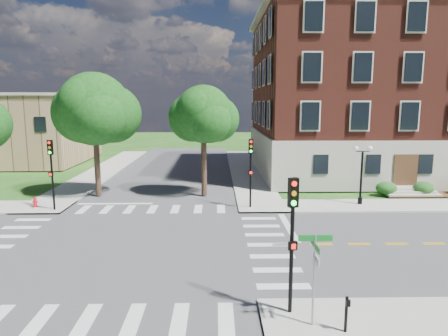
{
  "coord_description": "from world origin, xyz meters",
  "views": [
    {
      "loc": [
        4.48,
        -19.95,
        7.4
      ],
      "look_at": [
        4.98,
        5.54,
        3.2
      ],
      "focal_mm": 32.0,
      "sensor_mm": 36.0,
      "label": 1
    }
  ],
  "objects_px": {
    "twin_lamp_west": "(362,171)",
    "street_sign_pole": "(315,262)",
    "traffic_signal_nw": "(51,166)",
    "fire_hydrant": "(35,202)",
    "push_button_post": "(346,312)",
    "traffic_signal_se": "(292,228)",
    "traffic_signal_ne": "(251,164)"
  },
  "relations": [
    {
      "from": "twin_lamp_west",
      "to": "street_sign_pole",
      "type": "xyz_separation_m",
      "value": [
        -7.25,
        -15.81,
        -0.21
      ]
    },
    {
      "from": "traffic_signal_nw",
      "to": "fire_hydrant",
      "type": "height_order",
      "value": "traffic_signal_nw"
    },
    {
      "from": "street_sign_pole",
      "to": "push_button_post",
      "type": "bearing_deg",
      "value": -24.99
    },
    {
      "from": "street_sign_pole",
      "to": "twin_lamp_west",
      "type": "bearing_deg",
      "value": 65.37
    },
    {
      "from": "twin_lamp_west",
      "to": "fire_hydrant",
      "type": "bearing_deg",
      "value": -178.83
    },
    {
      "from": "twin_lamp_west",
      "to": "traffic_signal_se",
      "type": "bearing_deg",
      "value": -117.63
    },
    {
      "from": "traffic_signal_se",
      "to": "twin_lamp_west",
      "type": "distance_m",
      "value": 16.92
    },
    {
      "from": "push_button_post",
      "to": "street_sign_pole",
      "type": "bearing_deg",
      "value": 155.01
    },
    {
      "from": "traffic_signal_se",
      "to": "twin_lamp_west",
      "type": "height_order",
      "value": "traffic_signal_se"
    },
    {
      "from": "street_sign_pole",
      "to": "traffic_signal_se",
      "type": "bearing_deg",
      "value": 125.72
    },
    {
      "from": "twin_lamp_west",
      "to": "fire_hydrant",
      "type": "height_order",
      "value": "twin_lamp_west"
    },
    {
      "from": "traffic_signal_se",
      "to": "street_sign_pole",
      "type": "distance_m",
      "value": 1.34
    },
    {
      "from": "street_sign_pole",
      "to": "fire_hydrant",
      "type": "distance_m",
      "value": 22.17
    },
    {
      "from": "traffic_signal_ne",
      "to": "twin_lamp_west",
      "type": "bearing_deg",
      "value": 5.07
    },
    {
      "from": "fire_hydrant",
      "to": "traffic_signal_nw",
      "type": "bearing_deg",
      "value": -23.0
    },
    {
      "from": "traffic_signal_ne",
      "to": "street_sign_pole",
      "type": "relative_size",
      "value": 1.55
    },
    {
      "from": "traffic_signal_ne",
      "to": "traffic_signal_nw",
      "type": "distance_m",
      "value": 13.54
    },
    {
      "from": "twin_lamp_west",
      "to": "street_sign_pole",
      "type": "height_order",
      "value": "twin_lamp_west"
    },
    {
      "from": "traffic_signal_ne",
      "to": "push_button_post",
      "type": "relative_size",
      "value": 4.0
    },
    {
      "from": "fire_hydrant",
      "to": "traffic_signal_se",
      "type": "bearing_deg",
      "value": -43.47
    },
    {
      "from": "push_button_post",
      "to": "traffic_signal_ne",
      "type": "bearing_deg",
      "value": 96.41
    },
    {
      "from": "traffic_signal_ne",
      "to": "push_button_post",
      "type": "xyz_separation_m",
      "value": [
        1.75,
        -15.54,
        -2.39
      ]
    },
    {
      "from": "twin_lamp_west",
      "to": "fire_hydrant",
      "type": "relative_size",
      "value": 5.64
    },
    {
      "from": "traffic_signal_ne",
      "to": "street_sign_pole",
      "type": "height_order",
      "value": "traffic_signal_ne"
    },
    {
      "from": "traffic_signal_nw",
      "to": "traffic_signal_se",
      "type": "bearing_deg",
      "value": -45.24
    },
    {
      "from": "traffic_signal_ne",
      "to": "twin_lamp_west",
      "type": "relative_size",
      "value": 1.13
    },
    {
      "from": "traffic_signal_ne",
      "to": "push_button_post",
      "type": "bearing_deg",
      "value": -83.59
    },
    {
      "from": "traffic_signal_se",
      "to": "fire_hydrant",
      "type": "height_order",
      "value": "traffic_signal_se"
    },
    {
      "from": "push_button_post",
      "to": "fire_hydrant",
      "type": "bearing_deg",
      "value": 136.89
    },
    {
      "from": "traffic_signal_nw",
      "to": "fire_hydrant",
      "type": "relative_size",
      "value": 6.4
    },
    {
      "from": "traffic_signal_nw",
      "to": "street_sign_pole",
      "type": "xyz_separation_m",
      "value": [
        14.31,
        -14.66,
        -0.88
      ]
    },
    {
      "from": "traffic_signal_nw",
      "to": "fire_hydrant",
      "type": "distance_m",
      "value": 3.22
    }
  ]
}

